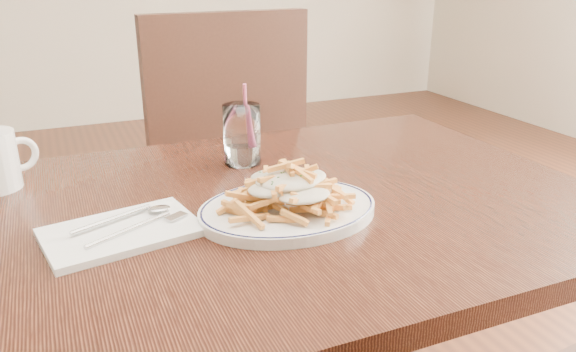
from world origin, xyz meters
name	(u,v)px	position (x,y,z in m)	size (l,w,h in m)	color
table	(263,242)	(0.00, 0.00, 0.67)	(1.20, 0.80, 0.75)	black
chair_far	(218,156)	(0.14, 0.76, 0.58)	(0.49, 0.49, 1.02)	black
fries_plate	(288,210)	(0.02, -0.07, 0.76)	(0.34, 0.30, 0.02)	white
loaded_fries	(288,186)	(0.02, -0.07, 0.80)	(0.23, 0.19, 0.06)	#EA9F47
napkin	(122,232)	(-0.24, -0.03, 0.76)	(0.23, 0.15, 0.01)	white
cutlery	(120,225)	(-0.24, -0.03, 0.76)	(0.18, 0.14, 0.01)	silver
water_glass	(242,138)	(0.04, 0.21, 0.80)	(0.08, 0.08, 0.17)	white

